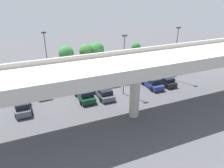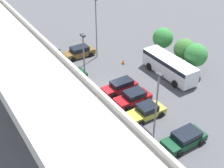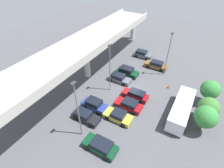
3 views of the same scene
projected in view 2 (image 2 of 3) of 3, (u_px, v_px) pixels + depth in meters
ground_plane at (107, 89)px, 39.86m from camera, size 93.06×93.06×0.00m
highway_overpass at (23, 65)px, 31.87m from camera, size 44.64×7.14×7.75m
parked_car_0 at (185, 139)px, 31.04m from camera, size 2.25×4.60×1.50m
parked_car_1 at (128, 138)px, 31.13m from camera, size 2.06×4.42×1.46m
parked_car_2 at (147, 111)px, 34.84m from camera, size 2.22×4.38×1.52m
parked_car_3 at (133, 97)px, 37.14m from camera, size 2.23×4.48×1.47m
parked_car_4 at (120, 86)px, 39.08m from camera, size 2.00×4.58×1.48m
parked_car_5 at (75, 87)px, 38.98m from camera, size 2.16×4.55×1.49m
parked_car_6 at (69, 76)px, 41.10m from camera, size 2.23×4.54×1.65m
parked_car_7 at (79, 52)px, 46.91m from camera, size 2.13×4.72×1.61m
parked_car_8 at (44, 51)px, 47.08m from camera, size 2.08×4.35×1.67m
parked_car_9 at (112, 124)px, 32.91m from camera, size 2.13×4.34×1.67m
shuttle_bus at (169, 65)px, 41.85m from camera, size 8.62×2.79×2.59m
lamp_post_near_aisle at (156, 111)px, 27.43m from camera, size 0.70×0.35×9.15m
lamp_post_mid_lot at (96, 25)px, 44.45m from camera, size 0.70×0.35×8.96m
lamp_post_by_overpass at (84, 67)px, 34.22m from camera, size 0.70×0.35×9.02m
tree_front_centre at (196, 55)px, 41.53m from camera, size 3.11×3.11×4.44m
tree_front_right at (184, 49)px, 43.29m from camera, size 2.99×2.99×4.24m
tree_front_far_right at (163, 38)px, 46.16m from camera, size 3.04×3.04×4.39m
traffic_cone at (123, 62)px, 45.22m from camera, size 0.44×0.44×0.70m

